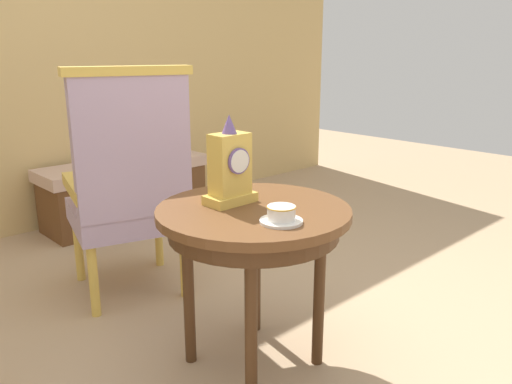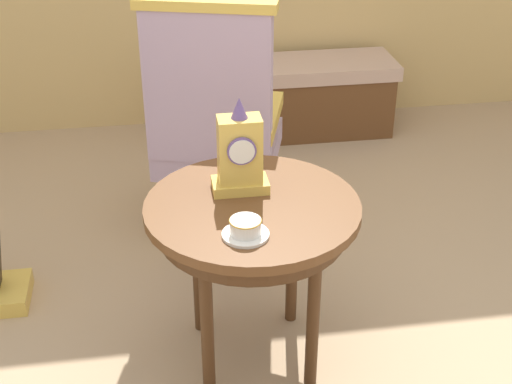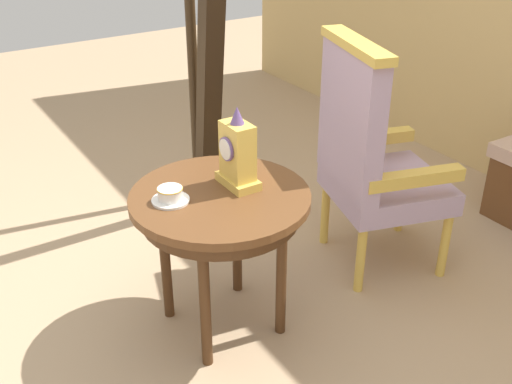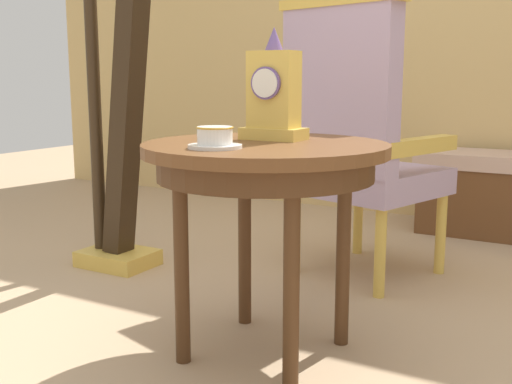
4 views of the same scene
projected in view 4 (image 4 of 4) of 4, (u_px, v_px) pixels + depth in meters
The scene contains 6 objects.
ground_plane at pixel (252, 354), 1.95m from camera, with size 10.00×10.00×0.00m, color tan.
side_table at pixel (265, 169), 1.86m from camera, with size 0.72×0.72×0.65m.
teacup_left at pixel (215, 138), 1.70m from camera, with size 0.15×0.15×0.06m.
mantel_clock at pixel (273, 95), 1.92m from camera, with size 0.19×0.11×0.34m.
armchair at pixel (356, 138), 2.58m from camera, with size 0.67×0.66×1.14m.
harp at pixel (118, 100), 2.71m from camera, with size 0.40×0.24×1.82m.
Camera 4 is at (0.92, -1.58, 0.84)m, focal length 44.59 mm.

